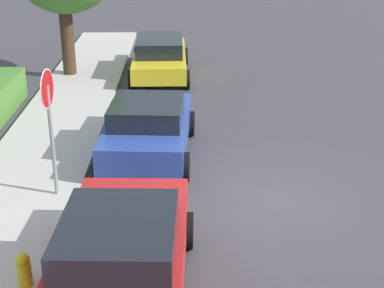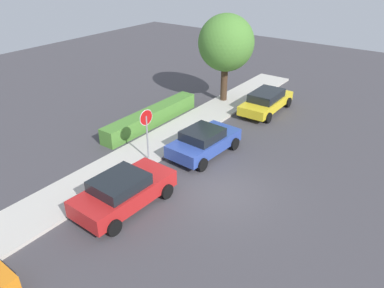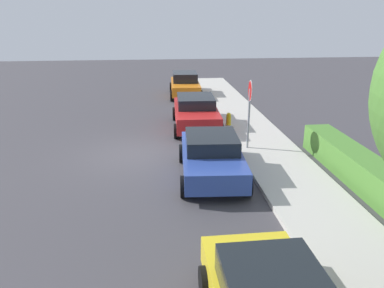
{
  "view_description": "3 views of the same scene",
  "coord_description": "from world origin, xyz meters",
  "px_view_note": "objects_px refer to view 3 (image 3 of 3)",
  "views": [
    {
      "loc": [
        -10.59,
        1.66,
        5.58
      ],
      "look_at": [
        1.12,
        1.48,
        0.76
      ],
      "focal_mm": 55.0,
      "sensor_mm": 36.0,
      "label": 1
    },
    {
      "loc": [
        -11.47,
        -6.78,
        9.25
      ],
      "look_at": [
        0.66,
        2.05,
        1.38
      ],
      "focal_mm": 35.0,
      "sensor_mm": 36.0,
      "label": 2
    },
    {
      "loc": [
        13.29,
        0.73,
        5.05
      ],
      "look_at": [
        1.12,
        1.98,
        0.73
      ],
      "focal_mm": 35.0,
      "sensor_mm": 36.0,
      "label": 3
    }
  ],
  "objects_px": {
    "parked_car_orange": "(185,84)",
    "fire_hydrant": "(229,120)",
    "stop_sign": "(249,103)",
    "parked_car_blue": "(212,156)",
    "parked_car_red": "(196,112)"
  },
  "relations": [
    {
      "from": "stop_sign",
      "to": "fire_hydrant",
      "type": "height_order",
      "value": "stop_sign"
    },
    {
      "from": "parked_car_orange",
      "to": "fire_hydrant",
      "type": "height_order",
      "value": "parked_car_orange"
    },
    {
      "from": "stop_sign",
      "to": "parked_car_blue",
      "type": "xyz_separation_m",
      "value": [
        2.22,
        -1.73,
        -1.15
      ]
    },
    {
      "from": "parked_car_red",
      "to": "stop_sign",
      "type": "bearing_deg",
      "value": 26.69
    },
    {
      "from": "parked_car_blue",
      "to": "parked_car_red",
      "type": "height_order",
      "value": "parked_car_red"
    },
    {
      "from": "parked_car_blue",
      "to": "stop_sign",
      "type": "bearing_deg",
      "value": 142.0
    },
    {
      "from": "parked_car_blue",
      "to": "fire_hydrant",
      "type": "bearing_deg",
      "value": 163.17
    },
    {
      "from": "stop_sign",
      "to": "fire_hydrant",
      "type": "relative_size",
      "value": 3.81
    },
    {
      "from": "parked_car_orange",
      "to": "stop_sign",
      "type": "bearing_deg",
      "value": 8.48
    },
    {
      "from": "parked_car_blue",
      "to": "parked_car_orange",
      "type": "bearing_deg",
      "value": 179.07
    },
    {
      "from": "stop_sign",
      "to": "parked_car_blue",
      "type": "bearing_deg",
      "value": -38.0
    },
    {
      "from": "parked_car_red",
      "to": "parked_car_orange",
      "type": "relative_size",
      "value": 1.05
    },
    {
      "from": "parked_car_red",
      "to": "fire_hydrant",
      "type": "bearing_deg",
      "value": 84.16
    },
    {
      "from": "parked_car_blue",
      "to": "parked_car_red",
      "type": "relative_size",
      "value": 0.95
    },
    {
      "from": "parked_car_red",
      "to": "fire_hydrant",
      "type": "height_order",
      "value": "parked_car_red"
    }
  ]
}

